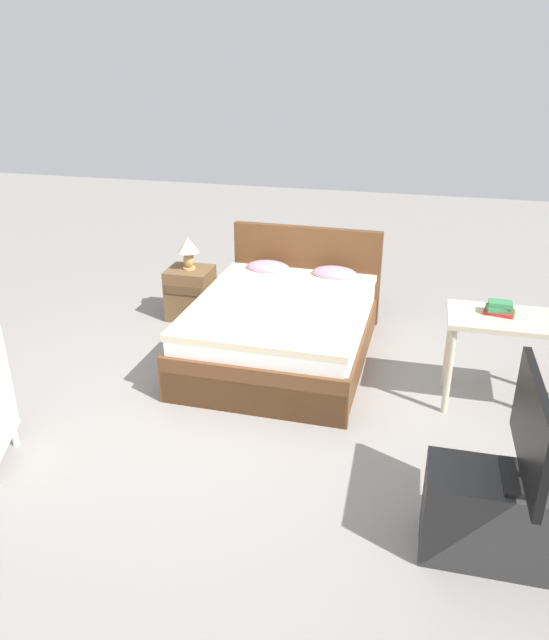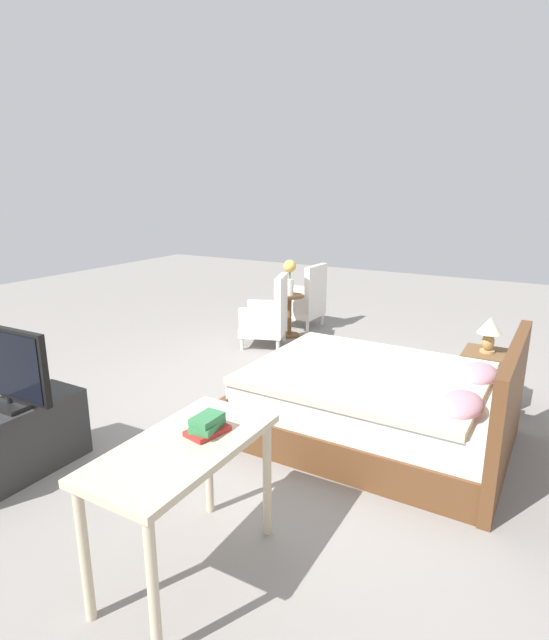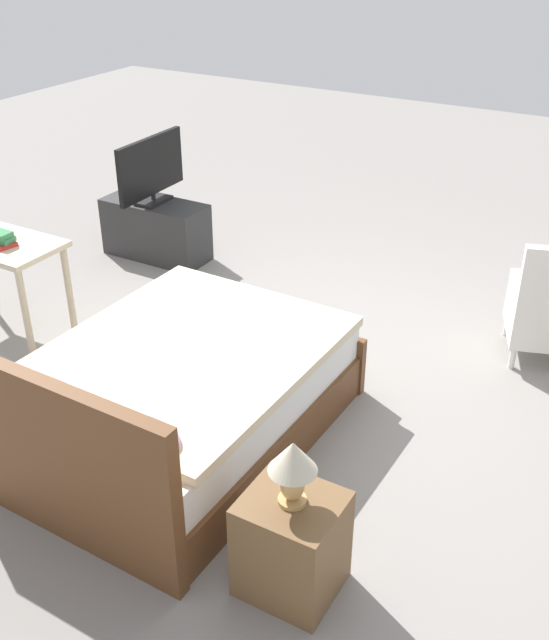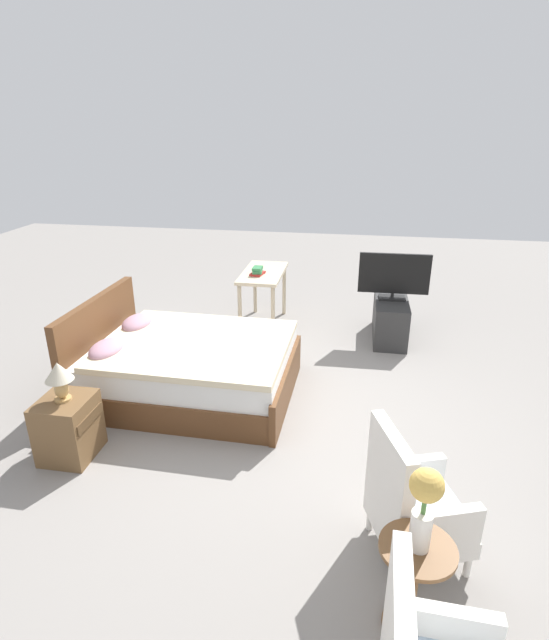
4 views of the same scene
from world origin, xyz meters
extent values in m
plane|color=gray|center=(0.00, 0.00, 0.00)|extent=(16.00, 16.00, 0.00)
cube|color=brown|center=(0.20, 1.01, 0.14)|extent=(1.51, 2.03, 0.28)
cube|color=white|center=(0.20, 1.01, 0.40)|extent=(1.45, 1.95, 0.24)
cube|color=beige|center=(0.19, 0.93, 0.55)|extent=(1.49, 1.79, 0.06)
cube|color=brown|center=(0.22, 1.97, 0.48)|extent=(1.50, 0.11, 0.96)
cube|color=brown|center=(0.17, 0.04, 0.20)|extent=(1.50, 0.09, 0.40)
ellipsoid|color=#B28499|center=(-0.12, 1.72, 0.59)|extent=(0.45, 0.29, 0.14)
ellipsoid|color=#B28499|center=(0.54, 1.71, 0.59)|extent=(0.45, 0.29, 0.14)
cube|color=white|center=(-2.56, -0.82, 0.60)|extent=(0.54, 0.10, 0.64)
cube|color=white|center=(-2.34, -1.06, 0.41)|extent=(0.09, 0.52, 0.26)
cylinder|color=white|center=(-1.63, -1.34, 0.08)|extent=(0.04, 0.04, 0.16)
cylinder|color=white|center=(-1.20, -1.19, 0.08)|extent=(0.04, 0.04, 0.16)
cylinder|color=white|center=(-1.78, -0.90, 0.08)|extent=(0.04, 0.04, 0.16)
cylinder|color=white|center=(-1.35, -0.75, 0.08)|extent=(0.04, 0.04, 0.16)
cube|color=white|center=(-1.49, -1.05, 0.22)|extent=(0.69, 0.69, 0.12)
cube|color=#A3B7CC|center=(-1.49, -1.05, 0.33)|extent=(0.63, 0.63, 0.10)
cube|color=white|center=(-1.56, -0.83, 0.60)|extent=(0.54, 0.25, 0.64)
cube|color=white|center=(-1.71, -1.12, 0.41)|extent=(0.24, 0.51, 0.26)
cube|color=white|center=(-1.27, -0.97, 0.41)|extent=(0.24, 0.51, 0.26)
cylinder|color=brown|center=(-2.03, -0.96, 0.01)|extent=(0.28, 0.28, 0.03)
cylinder|color=brown|center=(-2.03, -0.96, 0.29)|extent=(0.06, 0.06, 0.53)
cylinder|color=brown|center=(-2.03, -0.96, 0.56)|extent=(0.40, 0.40, 0.02)
cylinder|color=silver|center=(-2.03, -0.96, 0.69)|extent=(0.11, 0.11, 0.22)
cylinder|color=#477538|center=(-2.03, -0.96, 0.85)|extent=(0.02, 0.02, 0.10)
sphere|color=#E0B251|center=(-2.03, -0.96, 0.97)|extent=(0.17, 0.17, 0.17)
cube|color=brown|center=(-0.93, 1.68, 0.26)|extent=(0.44, 0.40, 0.53)
cube|color=brown|center=(-0.93, 1.48, 0.37)|extent=(0.37, 0.01, 0.09)
cylinder|color=tan|center=(-0.93, 1.68, 0.54)|extent=(0.13, 0.13, 0.02)
ellipsoid|color=tan|center=(-0.93, 1.68, 0.63)|extent=(0.11, 0.11, 0.16)
cone|color=beige|center=(-0.93, 1.68, 0.78)|extent=(0.22, 0.22, 0.15)
cube|color=#2D2D2D|center=(1.95, -1.02, 0.26)|extent=(0.96, 0.40, 0.52)
cube|color=black|center=(1.95, -1.02, 0.54)|extent=(0.21, 0.32, 0.03)
cylinder|color=black|center=(1.95, -1.02, 0.58)|extent=(0.04, 0.04, 0.05)
cube|color=black|center=(1.95, -1.02, 0.85)|extent=(0.06, 0.86, 0.50)
cube|color=black|center=(1.98, -1.02, 0.85)|extent=(0.02, 0.80, 0.45)
cylinder|color=beige|center=(1.62, 0.42, 0.36)|extent=(0.05, 0.05, 0.72)
cylinder|color=beige|center=(2.56, 0.42, 0.36)|extent=(0.05, 0.05, 0.72)
cylinder|color=beige|center=(1.62, 0.84, 0.36)|extent=(0.05, 0.05, 0.72)
cylinder|color=beige|center=(2.56, 0.84, 0.36)|extent=(0.05, 0.05, 0.72)
cube|color=beige|center=(2.09, 0.63, 0.74)|extent=(1.04, 0.52, 0.04)
cube|color=#AD2823|center=(1.94, 0.68, 0.77)|extent=(0.24, 0.18, 0.03)
cube|color=#337A47|center=(1.94, 0.68, 0.80)|extent=(0.20, 0.14, 0.04)
cube|color=#337A47|center=(1.94, 0.68, 0.84)|extent=(0.17, 0.12, 0.04)
camera|label=1|loc=(1.32, -3.90, 2.63)|focal=35.00mm
camera|label=2|loc=(3.80, 2.14, 1.99)|focal=28.00mm
camera|label=3|loc=(-2.11, 3.88, 2.85)|focal=42.00mm
camera|label=4|loc=(-4.05, -0.55, 2.61)|focal=28.00mm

